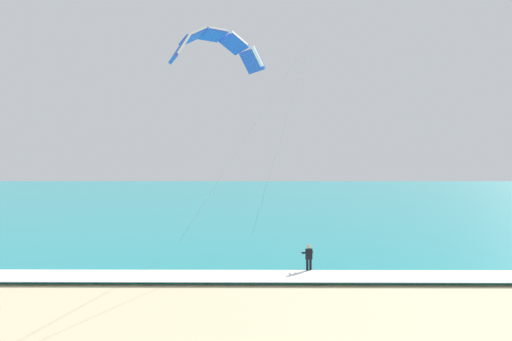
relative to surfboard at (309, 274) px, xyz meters
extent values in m
cube|color=teal|center=(2.62, 57.54, 0.07)|extent=(200.00, 120.00, 0.20)
cube|color=white|center=(2.62, -1.46, 0.19)|extent=(200.00, 3.01, 0.04)
ellipsoid|color=yellow|center=(0.00, 0.00, 0.00)|extent=(0.96, 1.46, 0.05)
cube|color=black|center=(0.00, 0.23, 0.04)|extent=(0.17, 0.12, 0.04)
cube|color=black|center=(0.00, -0.23, 0.04)|extent=(0.17, 0.12, 0.04)
cylinder|color=black|center=(-0.09, -0.04, 0.39)|extent=(0.14, 0.14, 0.84)
cylinder|color=black|center=(0.09, 0.04, 0.39)|extent=(0.14, 0.14, 0.84)
cube|color=black|center=(0.00, 0.00, 1.11)|extent=(0.39, 0.32, 0.60)
sphere|color=tan|center=(0.00, 0.00, 1.55)|extent=(0.22, 0.22, 0.22)
cylinder|color=black|center=(-0.23, 0.07, 1.16)|extent=(0.29, 0.50, 0.22)
cylinder|color=black|center=(0.10, 0.22, 1.16)|extent=(0.29, 0.50, 0.22)
cylinder|color=black|center=(-0.15, 0.35, 1.16)|extent=(0.52, 0.25, 0.04)
cube|color=#3F3F42|center=(-0.05, 0.11, 0.89)|extent=(0.14, 0.12, 0.10)
cube|color=blue|center=(-3.26, 8.34, 13.20)|extent=(1.88, 1.48, 1.71)
cube|color=white|center=(-2.90, 7.93, 13.46)|extent=(0.90, 0.81, 1.39)
cube|color=blue|center=(-4.51, 7.76, 14.29)|extent=(2.10, 1.88, 1.33)
cube|color=white|center=(-4.15, 7.35, 14.55)|extent=(1.21, 1.11, 0.90)
cube|color=blue|center=(-5.89, 6.74, 14.68)|extent=(2.10, 2.07, 0.65)
cube|color=white|center=(-5.53, 6.33, 14.94)|extent=(1.33, 1.21, 0.21)
cube|color=blue|center=(-7.08, 5.52, 14.29)|extent=(1.88, 2.04, 1.33)
cube|color=white|center=(-6.73, 5.11, 14.55)|extent=(1.23, 1.08, 0.90)
cube|color=blue|center=(-7.82, 4.35, 13.20)|extent=(1.43, 1.86, 1.71)
cube|color=white|center=(-7.47, 3.94, 13.46)|extent=(0.88, 0.81, 1.39)
cylinder|color=#B2B2B7|center=(-1.55, 4.34, 7.19)|extent=(3.44, 8.01, 12.04)
cylinder|color=#B2B2B7|center=(-3.84, 2.35, 7.19)|extent=(8.00, 4.03, 12.04)
camera|label=1|loc=(-2.68, -30.84, 6.45)|focal=39.26mm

